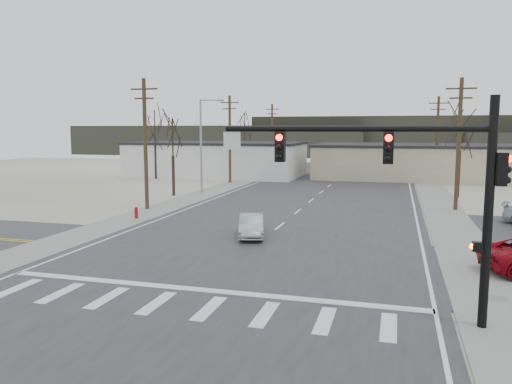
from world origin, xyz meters
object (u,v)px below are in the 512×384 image
traffic_signal_mast (424,178)px  car_far_b (347,168)px  fire_hydrant (136,213)px  sedan_crossing (251,226)px  car_far_a (370,167)px

traffic_signal_mast → car_far_b: bearing=97.9°
fire_hydrant → sedan_crossing: bearing=-20.2°
traffic_signal_mast → sedan_crossing: traffic_signal_mast is taller
traffic_signal_mast → car_far_a: 57.46m
car_far_a → car_far_b: size_ratio=1.25×
sedan_crossing → car_far_b: car_far_b is taller
traffic_signal_mast → car_far_a: traffic_signal_mast is taller
traffic_signal_mast → sedan_crossing: (-8.77, 10.76, -3.99)m
car_far_a → car_far_b: bearing=32.0°
traffic_signal_mast → car_far_b: size_ratio=2.15×
car_far_a → car_far_b: 4.38m
traffic_signal_mast → sedan_crossing: 14.44m
traffic_signal_mast → sedan_crossing: size_ratio=2.31×
traffic_signal_mast → car_far_b: traffic_signal_mast is taller
fire_hydrant → sedan_crossing: size_ratio=0.22×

